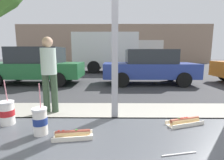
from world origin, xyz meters
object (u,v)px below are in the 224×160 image
parked_car_blue (149,66)px  box_truck (115,51)px  hotdog_tray_far (73,134)px  parked_car_green (36,65)px  soda_cup_left (40,121)px  soda_cup_right (7,112)px  pedestrian (49,70)px  hotdog_tray_near (185,121)px

parked_car_blue → box_truck: size_ratio=0.66×
hotdog_tray_far → parked_car_green: (-3.43, 7.01, -0.09)m
soda_cup_left → soda_cup_right: size_ratio=1.01×
pedestrian → hotdog_tray_far: bearing=-66.6°
parked_car_green → hotdog_tray_far: bearing=-63.9°
box_truck → soda_cup_right: bearing=-94.2°
soda_cup_left → parked_car_blue: bearing=72.9°
soda_cup_left → hotdog_tray_near: soda_cup_left is taller
soda_cup_left → soda_cup_right: 0.34m
hotdog_tray_near → hotdog_tray_far: same height
hotdog_tray_near → pedestrian: 3.09m
box_truck → parked_car_green: bearing=-126.3°
soda_cup_right → hotdog_tray_far: soda_cup_right is taller
soda_cup_left → parked_car_blue: parked_car_blue is taller
parked_car_green → pedestrian: pedestrian is taller
hotdog_tray_far → box_truck: (0.36, 12.17, 0.63)m
soda_cup_left → hotdog_tray_far: 0.23m
soda_cup_left → box_truck: bearing=87.3°
parked_car_blue → soda_cup_left: bearing=-107.1°
soda_cup_left → pedestrian: bearing=109.7°
soda_cup_right → hotdog_tray_far: bearing=-20.9°
hotdog_tray_far → soda_cup_right: bearing=159.1°
hotdog_tray_near → parked_car_blue: (1.17, 6.80, -0.14)m
parked_car_blue → box_truck: (-1.56, 5.16, 0.76)m
hotdog_tray_far → pedestrian: size_ratio=0.15×
parked_car_blue → parked_car_green: bearing=180.0°
parked_car_green → parked_car_blue: 5.35m
hotdog_tray_far → pedestrian: pedestrian is taller
soda_cup_left → hotdog_tray_far: size_ratio=1.34×
hotdog_tray_far → parked_car_green: parked_car_green is taller
soda_cup_left → parked_car_blue: size_ratio=0.08×
parked_car_green → soda_cup_left: bearing=-65.2°
parked_car_green → hotdog_tray_near: bearing=-58.4°
hotdog_tray_far → pedestrian: bearing=113.4°
soda_cup_right → soda_cup_left: bearing=-26.3°
soda_cup_left → hotdog_tray_far: (0.21, -0.05, -0.07)m
parked_car_blue → pedestrian: size_ratio=2.61×
soda_cup_right → box_truck: bearing=85.8°
soda_cup_right → box_truck: box_truck is taller
box_truck → pedestrian: (-1.51, -9.53, -0.50)m
parked_car_green → box_truck: (3.79, 5.16, 0.72)m
soda_cup_left → pedestrian: (-0.93, 2.59, 0.06)m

